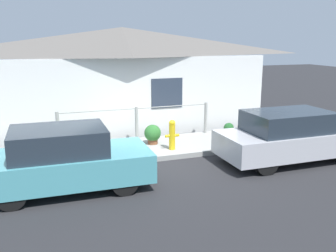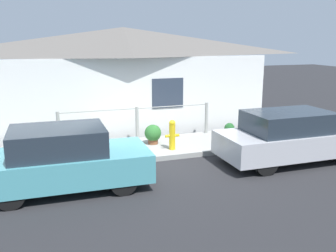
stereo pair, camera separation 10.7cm
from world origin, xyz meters
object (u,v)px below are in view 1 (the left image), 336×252
fire_hydrant (172,134)px  potted_plant_near_hydrant (153,134)px  potted_plant_corner (229,129)px  car_right (291,136)px  car_left (65,160)px  potted_plant_by_fence (72,136)px

fire_hydrant → potted_plant_near_hydrant: (-0.36, 0.74, -0.14)m
potted_plant_corner → car_right: bearing=-76.2°
car_left → potted_plant_near_hydrant: bearing=41.9°
car_right → potted_plant_corner: 2.47m
potted_plant_by_fence → potted_plant_near_hydrant: bearing=-5.5°
car_right → potted_plant_near_hydrant: 3.98m
car_right → fire_hydrant: bearing=149.7°
car_left → fire_hydrant: (3.11, 1.64, -0.09)m
fire_hydrant → potted_plant_corner: fire_hydrant is taller
car_right → fire_hydrant: 3.26m
car_right → potted_plant_by_fence: 6.12m
potted_plant_by_fence → car_right: bearing=-25.3°
car_right → potted_plant_corner: bearing=103.8°
car_right → potted_plant_by_fence: bearing=154.7°
fire_hydrant → potted_plant_by_fence: fire_hydrant is taller
fire_hydrant → potted_plant_corner: (2.23, 0.73, -0.21)m
car_left → car_right: (5.92, -0.00, 0.00)m
car_right → potted_plant_near_hydrant: car_right is taller
car_left → potted_plant_near_hydrant: size_ratio=6.20×
car_right → potted_plant_by_fence: car_right is taller
car_left → car_right: 5.92m
car_right → potted_plant_near_hydrant: size_ratio=6.83×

